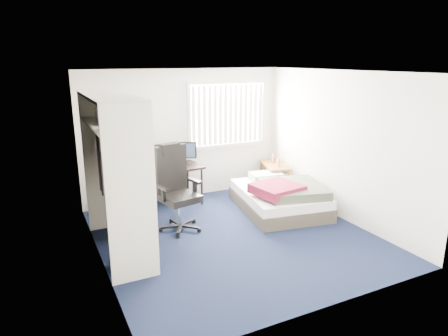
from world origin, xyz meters
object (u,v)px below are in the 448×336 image
office_chair (177,197)px  bed (280,196)px  desk (160,166)px  nightstand (275,167)px

office_chair → bed: size_ratio=0.70×
desk → nightstand: size_ratio=1.68×
office_chair → bed: office_chair is taller
desk → office_chair: 1.09m
desk → office_chair: (-0.06, -1.06, -0.24)m
desk → bed: (1.88, -1.15, -0.51)m
desk → bed: desk is taller
bed → desk: bearing=148.6°
desk → bed: bearing=-31.4°
nightstand → bed: (-0.50, -0.96, -0.26)m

